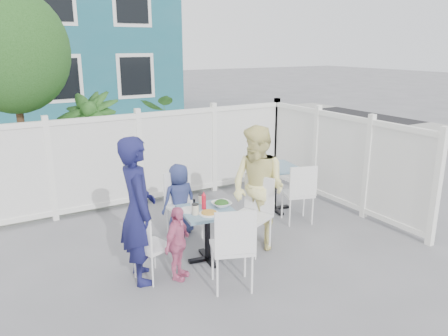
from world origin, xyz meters
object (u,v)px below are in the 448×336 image
chair_back (182,200)px  woman (258,188)px  chair_left (148,242)px  boy (179,200)px  spare_table (275,177)px  man (138,210)px  toddler (178,243)px  main_table (207,221)px  chair_right (254,208)px  chair_near (233,243)px

chair_back → woman: bearing=126.9°
chair_left → boy: 1.35m
spare_table → chair_left: bearing=-157.5°
chair_back → man: (-0.95, -0.87, 0.32)m
boy → toddler: (-0.56, -1.16, -0.08)m
chair_back → woman: size_ratio=0.56×
main_table → chair_right: bearing=-1.9°
chair_near → man: (-0.81, 0.79, 0.28)m
spare_table → chair_back: chair_back is taller
woman → man: bearing=-106.9°
main_table → chair_near: chair_near is taller
main_table → chair_back: size_ratio=0.78×
boy → toddler: size_ratio=1.18×
spare_table → woman: size_ratio=0.49×
main_table → man: man is taller
main_table → chair_left: chair_left is taller
main_table → boy: boy is taller
toddler → chair_back: bearing=25.0°
main_table → chair_left: (-0.84, -0.09, -0.05)m
spare_table → boy: 1.78m
spare_table → chair_near: bearing=-136.7°
woman → boy: bearing=-158.7°
chair_right → boy: (-0.67, 0.95, -0.05)m
chair_left → chair_right: chair_right is taller
main_table → woman: bearing=0.7°
main_table → chair_back: chair_back is taller
chair_left → woman: woman is taller
spare_table → chair_left: 2.87m
spare_table → chair_left: size_ratio=0.99×
main_table → toddler: toddler is taller
chair_near → man: man is taller
main_table → spare_table: size_ratio=0.90×
toddler → woman: bearing=-27.1°
chair_near → toddler: bearing=147.6°
spare_table → chair_right: chair_right is taller
main_table → chair_left: bearing=-173.6°
chair_right → chair_back: chair_right is taller
spare_table → chair_right: 1.51m
chair_left → chair_back: 1.29m
spare_table → woman: (-1.03, -0.99, 0.25)m
chair_left → chair_right: bearing=73.9°
spare_table → chair_back: bearing=-175.2°
chair_right → chair_left: bearing=68.6°
boy → chair_near: bearing=80.1°
main_table → boy: 0.93m
chair_right → chair_back: (-0.67, 0.88, -0.03)m
main_table → woman: size_ratio=0.44×
chair_left → chair_right: size_ratio=0.83×
chair_near → boy: 1.74m
main_table → woman: (0.78, 0.01, 0.31)m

